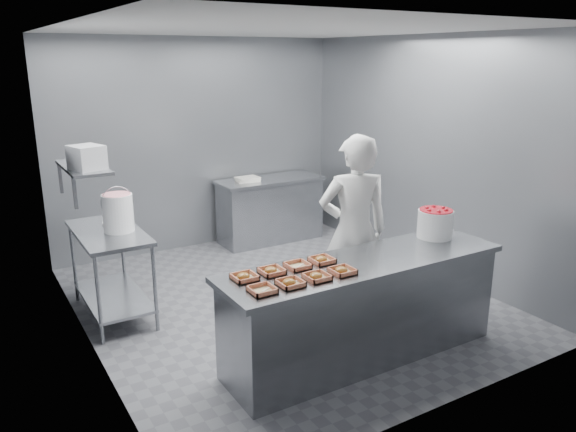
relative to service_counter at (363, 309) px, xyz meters
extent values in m
plane|color=#4C4C51|center=(0.00, 1.35, -0.45)|extent=(4.50, 4.50, 0.00)
plane|color=white|center=(0.00, 1.35, 2.35)|extent=(4.50, 4.50, 0.00)
cube|color=slate|center=(0.00, 3.60, 0.95)|extent=(4.00, 0.04, 2.80)
cube|color=slate|center=(-2.00, 1.35, 0.95)|extent=(0.04, 4.50, 2.80)
cube|color=slate|center=(2.00, 1.35, 0.95)|extent=(0.04, 4.50, 2.80)
cube|color=slate|center=(0.00, 0.00, 0.42)|extent=(2.60, 0.70, 0.05)
cube|color=slate|center=(0.00, 0.00, -0.03)|extent=(2.50, 0.64, 0.85)
cube|color=slate|center=(-1.65, 1.95, 0.43)|extent=(0.60, 1.20, 0.04)
cube|color=slate|center=(-1.65, 1.95, -0.25)|extent=(0.56, 1.15, 0.03)
cylinder|color=slate|center=(-1.91, 1.39, -0.01)|extent=(0.04, 0.04, 0.88)
cylinder|color=slate|center=(-1.39, 1.39, -0.01)|extent=(0.04, 0.04, 0.88)
cylinder|color=slate|center=(-1.91, 2.51, -0.01)|extent=(0.04, 0.04, 0.88)
cylinder|color=slate|center=(-1.39, 2.51, -0.01)|extent=(0.04, 0.04, 0.88)
cube|color=slate|center=(0.90, 3.25, 0.42)|extent=(1.50, 0.60, 0.05)
cube|color=slate|center=(0.90, 3.25, -0.03)|extent=(1.44, 0.55, 0.85)
cube|color=slate|center=(-1.82, 1.95, 1.10)|extent=(0.35, 0.90, 0.03)
cube|color=tan|center=(-1.06, -0.14, 0.47)|extent=(0.18, 0.18, 0.04)
cube|color=white|center=(-1.02, -0.13, 0.46)|extent=(0.10, 0.06, 0.00)
cube|color=tan|center=(-0.82, -0.14, 0.47)|extent=(0.18, 0.18, 0.04)
cube|color=white|center=(-0.78, -0.13, 0.46)|extent=(0.10, 0.06, 0.00)
ellipsoid|color=#A77B29|center=(-0.83, -0.14, 0.48)|extent=(0.10, 0.10, 0.05)
cube|color=tan|center=(-0.58, -0.14, 0.47)|extent=(0.18, 0.18, 0.04)
cube|color=white|center=(-0.54, -0.13, 0.46)|extent=(0.10, 0.06, 0.00)
ellipsoid|color=#A77B29|center=(-0.59, -0.14, 0.48)|extent=(0.10, 0.10, 0.05)
cube|color=tan|center=(-0.34, -0.14, 0.47)|extent=(0.18, 0.18, 0.04)
cube|color=white|center=(-0.30, -0.13, 0.46)|extent=(0.10, 0.06, 0.00)
ellipsoid|color=#A77B29|center=(-0.35, -0.14, 0.48)|extent=(0.10, 0.10, 0.05)
cube|color=tan|center=(-1.06, 0.14, 0.47)|extent=(0.18, 0.18, 0.04)
cube|color=white|center=(-1.02, 0.16, 0.46)|extent=(0.10, 0.06, 0.00)
ellipsoid|color=#A77B29|center=(-1.07, 0.14, 0.48)|extent=(0.10, 0.10, 0.05)
cube|color=tan|center=(-0.82, 0.14, 0.47)|extent=(0.18, 0.18, 0.04)
cube|color=white|center=(-0.78, 0.16, 0.46)|extent=(0.10, 0.06, 0.00)
ellipsoid|color=#A77B29|center=(-0.83, 0.14, 0.48)|extent=(0.10, 0.10, 0.05)
cube|color=tan|center=(-0.58, 0.14, 0.47)|extent=(0.18, 0.18, 0.04)
cube|color=white|center=(-0.54, 0.16, 0.46)|extent=(0.10, 0.06, 0.00)
cube|color=tan|center=(-0.34, 0.14, 0.47)|extent=(0.18, 0.18, 0.04)
cube|color=white|center=(-0.30, 0.16, 0.46)|extent=(0.10, 0.06, 0.00)
ellipsoid|color=#A77B29|center=(-0.35, 0.14, 0.48)|extent=(0.10, 0.10, 0.05)
imported|color=silver|center=(0.33, 0.60, 0.48)|extent=(0.80, 0.66, 1.87)
cylinder|color=white|center=(0.95, 0.15, 0.58)|extent=(0.33, 0.33, 0.26)
cylinder|color=red|center=(0.95, 0.15, 0.70)|extent=(0.31, 0.31, 0.04)
cylinder|color=white|center=(-1.55, 1.88, 0.63)|extent=(0.29, 0.29, 0.37)
cylinder|color=pink|center=(-1.55, 1.88, 0.81)|extent=(0.27, 0.27, 0.02)
torus|color=slate|center=(-1.55, 1.88, 0.74)|extent=(0.31, 0.01, 0.31)
cylinder|color=white|center=(-1.51, 2.15, 0.46)|extent=(0.35, 0.35, 0.02)
cube|color=#CCB28C|center=(-1.55, 2.16, 0.46)|extent=(0.18, 0.16, 0.02)
cube|color=gray|center=(-1.82, 1.75, 1.22)|extent=(0.32, 0.35, 0.22)
cube|color=silver|center=(0.55, 3.25, 0.48)|extent=(0.32, 0.25, 0.06)
camera|label=1|loc=(-2.84, -3.46, 2.10)|focal=35.00mm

